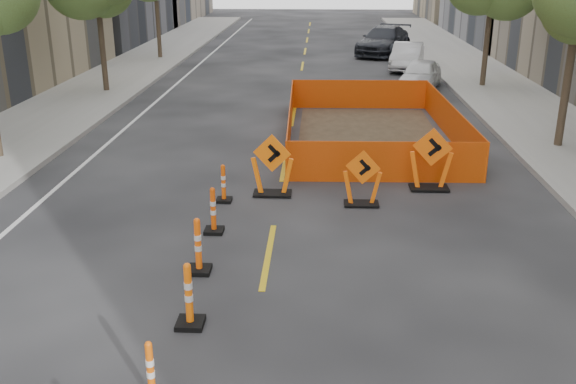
# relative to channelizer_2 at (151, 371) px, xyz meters

# --- Properties ---
(ground_plane) EXTENTS (140.00, 140.00, 0.00)m
(ground_plane) POSITION_rel_channelizer_2_xyz_m (1.20, 0.55, -0.46)
(ground_plane) COLOR black
(sidewalk_left) EXTENTS (4.00, 90.00, 0.15)m
(sidewalk_left) POSITION_rel_channelizer_2_xyz_m (-7.80, 12.55, -0.38)
(sidewalk_left) COLOR gray
(sidewalk_left) RESTS_ON ground
(channelizer_2) EXTENTS (0.36, 0.36, 0.92)m
(channelizer_2) POSITION_rel_channelizer_2_xyz_m (0.00, 0.00, 0.00)
(channelizer_2) COLOR #E55A09
(channelizer_2) RESTS_ON ground
(channelizer_3) EXTENTS (0.44, 0.44, 1.12)m
(channelizer_3) POSITION_rel_channelizer_2_xyz_m (0.15, 1.88, 0.10)
(channelizer_3) COLOR #FF670A
(channelizer_3) RESTS_ON ground
(channelizer_4) EXTENTS (0.44, 0.44, 1.10)m
(channelizer_4) POSITION_rel_channelizer_2_xyz_m (-0.05, 3.76, 0.09)
(channelizer_4) COLOR #FF5A0A
(channelizer_4) RESTS_ON ground
(channelizer_5) EXTENTS (0.41, 0.41, 1.03)m
(channelizer_5) POSITION_rel_channelizer_2_xyz_m (-0.06, 5.63, 0.06)
(channelizer_5) COLOR #DB4909
(channelizer_5) RESTS_ON ground
(channelizer_6) EXTENTS (0.37, 0.37, 0.95)m
(channelizer_6) POSITION_rel_channelizer_2_xyz_m (-0.12, 7.51, 0.01)
(channelizer_6) COLOR #E55009
(channelizer_6) RESTS_ON ground
(chevron_sign_left) EXTENTS (1.15, 0.82, 1.59)m
(chevron_sign_left) POSITION_rel_channelizer_2_xyz_m (1.04, 8.02, 0.33)
(chevron_sign_left) COLOR orange
(chevron_sign_left) RESTS_ON ground
(chevron_sign_center) EXTENTS (1.04, 0.79, 1.39)m
(chevron_sign_center) POSITION_rel_channelizer_2_xyz_m (3.23, 7.43, 0.23)
(chevron_sign_center) COLOR #EE5C0A
(chevron_sign_center) RESTS_ON ground
(chevron_sign_right) EXTENTS (1.22, 0.91, 1.64)m
(chevron_sign_right) POSITION_rel_channelizer_2_xyz_m (5.03, 8.63, 0.36)
(chevron_sign_right) COLOR #F35C0A
(chevron_sign_right) RESTS_ON ground
(safety_fence) EXTENTS (5.48, 9.08, 1.12)m
(safety_fence) POSITION_rel_channelizer_2_xyz_m (3.85, 13.63, 0.10)
(safety_fence) COLOR orange
(safety_fence) RESTS_ON ground
(parked_car_near) EXTENTS (2.65, 4.24, 1.35)m
(parked_car_near) POSITION_rel_channelizer_2_xyz_m (6.69, 22.08, 0.21)
(parked_car_near) COLOR silver
(parked_car_near) RESTS_ON ground
(parked_car_mid) EXTENTS (2.36, 4.44, 1.39)m
(parked_car_mid) POSITION_rel_channelizer_2_xyz_m (6.80, 27.67, 0.24)
(parked_car_mid) COLOR #B5B5BB
(parked_car_mid) RESTS_ON ground
(parked_car_far) EXTENTS (4.21, 6.22, 1.67)m
(parked_car_far) POSITION_rel_channelizer_2_xyz_m (6.07, 33.26, 0.38)
(parked_car_far) COLOR black
(parked_car_far) RESTS_ON ground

